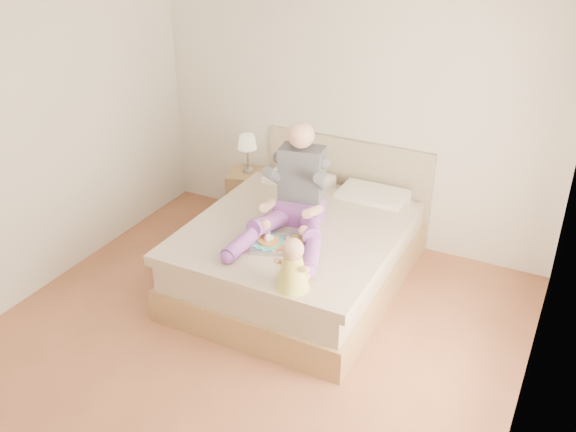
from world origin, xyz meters
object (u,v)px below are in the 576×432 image
at_px(adult, 295,199).
at_px(tray, 280,242).
at_px(nightstand, 250,195).
at_px(baby, 293,268).
at_px(bed, 303,248).

xyz_separation_m(adult, tray, (0.03, -0.33, -0.24)).
height_order(nightstand, baby, baby).
xyz_separation_m(adult, baby, (0.39, -0.81, -0.10)).
relative_size(adult, tray, 2.12).
distance_m(nightstand, tray, 1.68).
xyz_separation_m(nightstand, adult, (0.99, -0.96, 0.61)).
bearing_deg(baby, nightstand, 131.18).
height_order(bed, baby, baby).
relative_size(bed, nightstand, 4.12).
bearing_deg(baby, bed, 114.67).
bearing_deg(tray, bed, 71.08).
distance_m(bed, baby, 1.14).
relative_size(bed, adult, 1.92).
bearing_deg(bed, nightstand, 141.48).
bearing_deg(adult, baby, -73.84).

